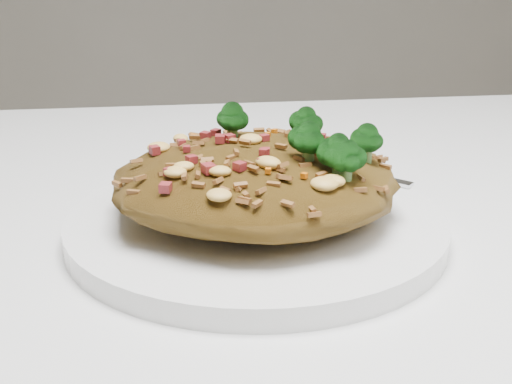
# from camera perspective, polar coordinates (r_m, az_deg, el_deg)

# --- Properties ---
(dining_table) EXTENTS (1.20, 0.80, 0.75)m
(dining_table) POSITION_cam_1_polar(r_m,az_deg,el_deg) (0.48, 10.89, -14.55)
(dining_table) COLOR white
(dining_table) RESTS_ON ground
(plate) EXTENTS (0.24, 0.24, 0.01)m
(plate) POSITION_cam_1_polar(r_m,az_deg,el_deg) (0.45, 0.00, -2.62)
(plate) COLOR white
(plate) RESTS_ON dining_table
(fried_rice) EXTENTS (0.18, 0.16, 0.07)m
(fried_rice) POSITION_cam_1_polar(r_m,az_deg,el_deg) (0.44, 0.22, 1.79)
(fried_rice) COLOR brown
(fried_rice) RESTS_ON plate
(fork) EXTENTS (0.13, 0.12, 0.00)m
(fork) POSITION_cam_1_polar(r_m,az_deg,el_deg) (0.54, 5.21, 2.08)
(fork) COLOR silver
(fork) RESTS_ON plate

